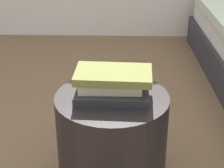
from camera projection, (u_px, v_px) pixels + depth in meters
side_table at (112, 143)px, 1.59m from camera, size 0.45×0.45×0.44m
book_charcoal at (113, 93)px, 1.49m from camera, size 0.29×0.20×0.03m
book_cream at (110, 82)px, 1.48m from camera, size 0.24×0.15×0.04m
book_olive at (113, 75)px, 1.45m from camera, size 0.30×0.19×0.03m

